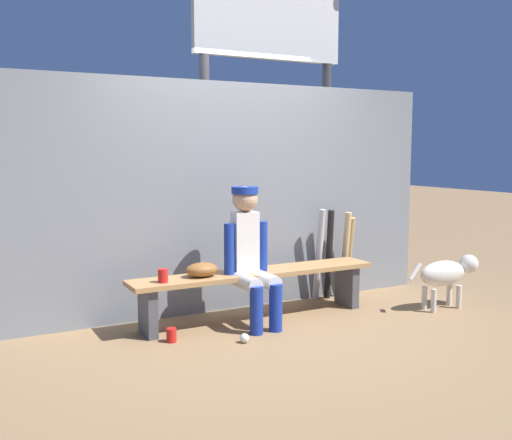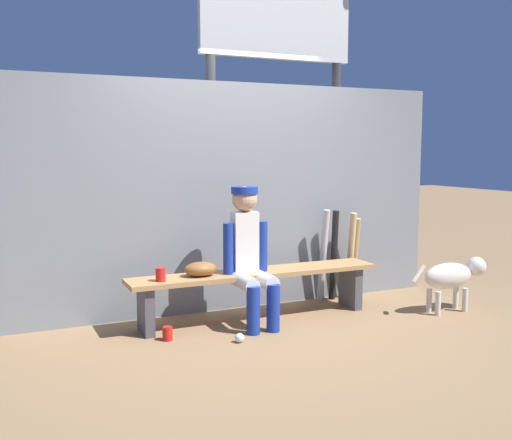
{
  "view_description": "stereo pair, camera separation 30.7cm",
  "coord_description": "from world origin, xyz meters",
  "px_view_note": "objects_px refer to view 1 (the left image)",
  "views": [
    {
      "loc": [
        -2.41,
        -4.53,
        1.5
      ],
      "look_at": [
        0.0,
        0.0,
        0.89
      ],
      "focal_mm": 41.81,
      "sensor_mm": 36.0,
      "label": 1
    },
    {
      "loc": [
        -2.13,
        -4.67,
        1.5
      ],
      "look_at": [
        0.0,
        0.0,
        0.89
      ],
      "focal_mm": 41.81,
      "sensor_mm": 36.0,
      "label": 2
    }
  ],
  "objects_px": {
    "cup_on_bench": "(163,276)",
    "scoreboard": "(274,58)",
    "cup_on_ground": "(171,335)",
    "dog": "(447,273)",
    "baseball": "(245,338)",
    "bat_wood_tan": "(349,256)",
    "bat_wood_natural": "(345,255)",
    "dugout_bench": "(256,282)",
    "baseball_glove": "(202,270)",
    "bat_aluminum_silver": "(319,255)",
    "player_seated": "(251,251)",
    "bat_aluminum_black": "(329,255)"
  },
  "relations": [
    {
      "from": "dog",
      "to": "cup_on_ground",
      "type": "bearing_deg",
      "value": 174.18
    },
    {
      "from": "cup_on_ground",
      "to": "scoreboard",
      "type": "distance_m",
      "value": 3.25
    },
    {
      "from": "dugout_bench",
      "to": "cup_on_bench",
      "type": "xyz_separation_m",
      "value": [
        -0.87,
        -0.05,
        0.15
      ]
    },
    {
      "from": "bat_aluminum_silver",
      "to": "baseball",
      "type": "distance_m",
      "value": 1.55
    },
    {
      "from": "bat_aluminum_black",
      "to": "cup_on_bench",
      "type": "distance_m",
      "value": 1.89
    },
    {
      "from": "bat_aluminum_black",
      "to": "cup_on_ground",
      "type": "bearing_deg",
      "value": -163.71
    },
    {
      "from": "bat_aluminum_silver",
      "to": "bat_aluminum_black",
      "type": "height_order",
      "value": "bat_aluminum_silver"
    },
    {
      "from": "dog",
      "to": "player_seated",
      "type": "bearing_deg",
      "value": 167.7
    },
    {
      "from": "cup_on_ground",
      "to": "scoreboard",
      "type": "bearing_deg",
      "value": 39.04
    },
    {
      "from": "bat_wood_tan",
      "to": "scoreboard",
      "type": "relative_size",
      "value": 0.23
    },
    {
      "from": "bat_aluminum_silver",
      "to": "scoreboard",
      "type": "distance_m",
      "value": 2.17
    },
    {
      "from": "dugout_bench",
      "to": "bat_wood_natural",
      "type": "bearing_deg",
      "value": 13.27
    },
    {
      "from": "cup_on_bench",
      "to": "dog",
      "type": "xyz_separation_m",
      "value": [
        2.64,
        -0.46,
        -0.15
      ]
    },
    {
      "from": "baseball_glove",
      "to": "bat_wood_tan",
      "type": "height_order",
      "value": "bat_wood_tan"
    },
    {
      "from": "bat_aluminum_silver",
      "to": "player_seated",
      "type": "bearing_deg",
      "value": -157.48
    },
    {
      "from": "bat_wood_tan",
      "to": "baseball",
      "type": "xyz_separation_m",
      "value": [
        -1.62,
        -0.84,
        -0.37
      ]
    },
    {
      "from": "bat_wood_natural",
      "to": "dog",
      "type": "distance_m",
      "value": 1.0
    },
    {
      "from": "cup_on_bench",
      "to": "scoreboard",
      "type": "relative_size",
      "value": 0.03
    },
    {
      "from": "dugout_bench",
      "to": "dog",
      "type": "height_order",
      "value": "dog"
    },
    {
      "from": "baseball",
      "to": "dog",
      "type": "distance_m",
      "value": 2.17
    },
    {
      "from": "cup_on_ground",
      "to": "dugout_bench",
      "type": "bearing_deg",
      "value": 15.61
    },
    {
      "from": "dugout_bench",
      "to": "baseball_glove",
      "type": "distance_m",
      "value": 0.54
    },
    {
      "from": "bat_wood_tan",
      "to": "bat_wood_natural",
      "type": "bearing_deg",
      "value": -153.69
    },
    {
      "from": "bat_wood_natural",
      "to": "cup_on_ground",
      "type": "relative_size",
      "value": 7.94
    },
    {
      "from": "dugout_bench",
      "to": "bat_wood_natural",
      "type": "height_order",
      "value": "bat_wood_natural"
    },
    {
      "from": "bat_aluminum_silver",
      "to": "cup_on_ground",
      "type": "relative_size",
      "value": 8.34
    },
    {
      "from": "cup_on_bench",
      "to": "dog",
      "type": "relative_size",
      "value": 0.13
    },
    {
      "from": "bat_aluminum_silver",
      "to": "bat_wood_natural",
      "type": "height_order",
      "value": "bat_aluminum_silver"
    },
    {
      "from": "scoreboard",
      "to": "dog",
      "type": "distance_m",
      "value": 2.85
    },
    {
      "from": "dugout_bench",
      "to": "dog",
      "type": "relative_size",
      "value": 2.7
    },
    {
      "from": "bat_aluminum_black",
      "to": "bat_wood_natural",
      "type": "distance_m",
      "value": 0.18
    },
    {
      "from": "player_seated",
      "to": "bat_aluminum_silver",
      "type": "height_order",
      "value": "player_seated"
    },
    {
      "from": "bat_wood_natural",
      "to": "scoreboard",
      "type": "bearing_deg",
      "value": 112.11
    },
    {
      "from": "baseball",
      "to": "cup_on_bench",
      "type": "relative_size",
      "value": 0.67
    },
    {
      "from": "baseball_glove",
      "to": "cup_on_bench",
      "type": "distance_m",
      "value": 0.36
    },
    {
      "from": "dugout_bench",
      "to": "bat_aluminum_silver",
      "type": "relative_size",
      "value": 2.48
    },
    {
      "from": "cup_on_ground",
      "to": "cup_on_bench",
      "type": "xyz_separation_m",
      "value": [
        0.01,
        0.19,
        0.44
      ]
    },
    {
      "from": "cup_on_ground",
      "to": "dog",
      "type": "xyz_separation_m",
      "value": [
        2.64,
        -0.27,
        0.28
      ]
    },
    {
      "from": "dugout_bench",
      "to": "baseball_glove",
      "type": "relative_size",
      "value": 8.12
    },
    {
      "from": "baseball_glove",
      "to": "baseball",
      "type": "height_order",
      "value": "baseball_glove"
    },
    {
      "from": "cup_on_ground",
      "to": "dog",
      "type": "relative_size",
      "value": 0.13
    },
    {
      "from": "bat_aluminum_silver",
      "to": "baseball",
      "type": "bearing_deg",
      "value": -146.43
    },
    {
      "from": "baseball_glove",
      "to": "scoreboard",
      "type": "bearing_deg",
      "value": 40.31
    },
    {
      "from": "player_seated",
      "to": "baseball",
      "type": "relative_size",
      "value": 15.97
    },
    {
      "from": "bat_wood_tan",
      "to": "bat_aluminum_silver",
      "type": "bearing_deg",
      "value": -178.01
    },
    {
      "from": "bat_aluminum_silver",
      "to": "bat_wood_natural",
      "type": "xyz_separation_m",
      "value": [
        0.3,
        -0.02,
        -0.02
      ]
    },
    {
      "from": "player_seated",
      "to": "baseball_glove",
      "type": "bearing_deg",
      "value": 165.31
    },
    {
      "from": "dugout_bench",
      "to": "baseball_glove",
      "type": "xyz_separation_m",
      "value": [
        -0.51,
        0.0,
        0.16
      ]
    },
    {
      "from": "cup_on_bench",
      "to": "cup_on_ground",
      "type": "bearing_deg",
      "value": -91.59
    },
    {
      "from": "dugout_bench",
      "to": "baseball",
      "type": "relative_size",
      "value": 30.73
    }
  ]
}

